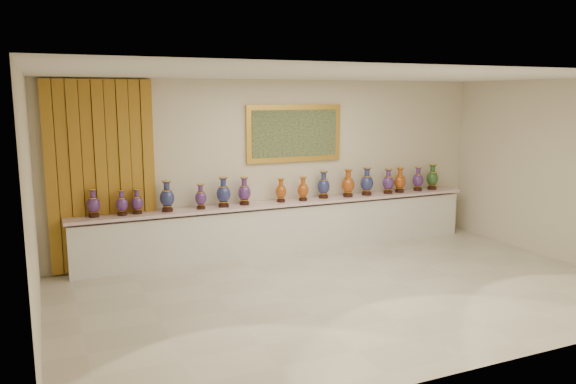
# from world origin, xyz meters

# --- Properties ---
(ground) EXTENTS (8.00, 8.00, 0.00)m
(ground) POSITION_xyz_m (0.00, 0.00, 0.00)
(ground) COLOR beige
(ground) RESTS_ON ground
(room) EXTENTS (8.00, 8.00, 8.00)m
(room) POSITION_xyz_m (-2.50, 2.44, 1.59)
(room) COLOR beige
(room) RESTS_ON ground
(counter) EXTENTS (7.28, 0.48, 0.90)m
(counter) POSITION_xyz_m (0.00, 2.27, 0.44)
(counter) COLOR white
(counter) RESTS_ON ground
(vase_0) EXTENTS (0.27, 0.27, 0.44)m
(vase_0) POSITION_xyz_m (-3.18, 2.28, 1.10)
(vase_0) COLOR black
(vase_0) RESTS_ON counter
(vase_1) EXTENTS (0.22, 0.22, 0.40)m
(vase_1) POSITION_xyz_m (-2.77, 2.23, 1.08)
(vase_1) COLOR black
(vase_1) RESTS_ON counter
(vase_2) EXTENTS (0.23, 0.23, 0.40)m
(vase_2) POSITION_xyz_m (-2.54, 2.26, 1.08)
(vase_2) COLOR black
(vase_2) RESTS_ON counter
(vase_3) EXTENTS (0.29, 0.29, 0.50)m
(vase_3) POSITION_xyz_m (-2.07, 2.25, 1.12)
(vase_3) COLOR black
(vase_3) RESTS_ON counter
(vase_4) EXTENTS (0.21, 0.21, 0.41)m
(vase_4) POSITION_xyz_m (-1.53, 2.23, 1.08)
(vase_4) COLOR black
(vase_4) RESTS_ON counter
(vase_5) EXTENTS (0.25, 0.25, 0.51)m
(vase_5) POSITION_xyz_m (-1.14, 2.22, 1.13)
(vase_5) COLOR black
(vase_5) RESTS_ON counter
(vase_6) EXTENTS (0.22, 0.22, 0.47)m
(vase_6) POSITION_xyz_m (-0.76, 2.28, 1.11)
(vase_6) COLOR black
(vase_6) RESTS_ON counter
(vase_7) EXTENTS (0.25, 0.25, 0.42)m
(vase_7) POSITION_xyz_m (-0.09, 2.25, 1.09)
(vase_7) COLOR black
(vase_7) RESTS_ON counter
(vase_8) EXTENTS (0.23, 0.23, 0.43)m
(vase_8) POSITION_xyz_m (0.31, 2.22, 1.09)
(vase_8) COLOR black
(vase_8) RESTS_ON counter
(vase_9) EXTENTS (0.27, 0.27, 0.49)m
(vase_9) POSITION_xyz_m (0.76, 2.29, 1.12)
(vase_9) COLOR black
(vase_9) RESTS_ON counter
(vase_10) EXTENTS (0.29, 0.29, 0.51)m
(vase_10) POSITION_xyz_m (1.23, 2.23, 1.13)
(vase_10) COLOR black
(vase_10) RESTS_ON counter
(vase_11) EXTENTS (0.32, 0.32, 0.52)m
(vase_11) POSITION_xyz_m (1.63, 2.24, 1.13)
(vase_11) COLOR black
(vase_11) RESTS_ON counter
(vase_12) EXTENTS (0.28, 0.28, 0.47)m
(vase_12) POSITION_xyz_m (2.10, 2.23, 1.11)
(vase_12) COLOR black
(vase_12) RESTS_ON counter
(vase_13) EXTENTS (0.27, 0.27, 0.48)m
(vase_13) POSITION_xyz_m (2.37, 2.24, 1.11)
(vase_13) COLOR black
(vase_13) RESTS_ON counter
(vase_14) EXTENTS (0.23, 0.23, 0.46)m
(vase_14) POSITION_xyz_m (2.82, 2.28, 1.11)
(vase_14) COLOR black
(vase_14) RESTS_ON counter
(vase_15) EXTENTS (0.24, 0.24, 0.50)m
(vase_15) POSITION_xyz_m (3.17, 2.28, 1.12)
(vase_15) COLOR black
(vase_15) RESTS_ON counter
(label_card) EXTENTS (0.10, 0.06, 0.00)m
(label_card) POSITION_xyz_m (-1.17, 2.13, 0.90)
(label_card) COLOR white
(label_card) RESTS_ON counter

